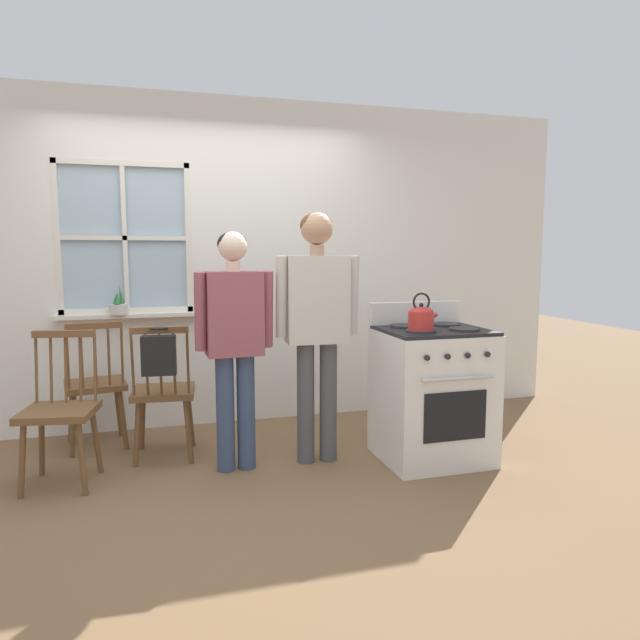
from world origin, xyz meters
The scene contains 11 objects.
ground_plane centered at (0.00, 0.00, 0.00)m, with size 16.00×16.00×0.00m, color brown.
wall_back centered at (0.03, 1.40, 1.34)m, with size 6.40×0.16×2.70m.
chair_by_window centered at (-0.41, 0.65, 0.46)m, with size 0.46×0.44×0.95m.
chair_near_wall centered at (-1.04, 0.35, 0.46)m, with size 0.48×0.46×0.95m.
chair_center_cluster centered at (-0.89, 1.01, 0.46)m, with size 0.48×0.46×0.95m.
person_elderly_left centered at (0.04, 0.29, 0.94)m, with size 0.52×0.23×1.58m.
person_teen_center centered at (0.60, 0.28, 1.05)m, with size 0.57×0.24×1.71m.
stove centered at (1.39, 0.11, 0.47)m, with size 0.72×0.68×1.08m.
kettle centered at (1.23, -0.03, 1.02)m, with size 0.21×0.17×0.25m.
potted_plant centered at (-0.72, 1.31, 1.02)m, with size 0.15×0.15×0.23m.
handbag centered at (-0.43, 0.42, 0.78)m, with size 0.23×0.20×0.31m.
Camera 1 is at (-0.44, -3.40, 1.46)m, focal length 32.00 mm.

